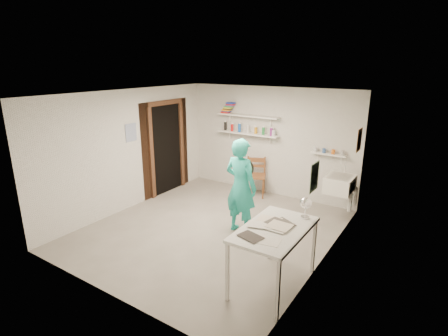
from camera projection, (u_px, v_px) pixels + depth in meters
The scene contains 27 objects.
floor at pixel (212, 229), 6.31m from camera, with size 4.00×4.50×0.02m, color slate.
ceiling at pixel (210, 93), 5.62m from camera, with size 4.00×4.50×0.02m, color silver.
wall_back at pixel (270, 141), 7.77m from camera, with size 4.00×0.02×2.40m, color silver.
wall_front at pixel (102, 210), 4.16m from camera, with size 4.00×0.02×2.40m, color silver.
wall_left at pixel (130, 150), 7.02m from camera, with size 0.02×4.50×2.40m, color silver.
wall_right at pixel (328, 187), 4.91m from camera, with size 0.02×4.50×2.40m, color silver.
doorway_recess at pixel (166, 149), 7.91m from camera, with size 0.02×0.90×2.00m, color black.
corridor_box at pixel (144, 143), 8.27m from camera, with size 1.40×1.50×2.10m, color brown.
door_lintel at pixel (165, 103), 7.59m from camera, with size 0.06×1.05×0.10m, color brown.
door_jamb_near at pixel (151, 154), 7.50m from camera, with size 0.06×0.10×2.00m, color brown.
door_jamb_far at pixel (181, 145), 8.30m from camera, with size 0.06×0.10×2.00m, color brown.
shelf_lower at pixel (247, 133), 7.89m from camera, with size 1.50×0.22×0.03m, color white.
shelf_upper at pixel (248, 116), 7.77m from camera, with size 1.50×0.22×0.03m, color white.
ledge_shelf at pixel (328, 154), 7.02m from camera, with size 0.70×0.14×0.03m, color white.
poster_left at pixel (131, 132), 6.95m from camera, with size 0.01×0.28×0.36m, color #334C7F.
poster_right_a at pixel (359, 140), 6.26m from camera, with size 0.01×0.34×0.42m, color #995933.
poster_right_b at pixel (314, 177), 4.39m from camera, with size 0.01×0.30×0.38m, color #3F724C.
belfast_sink at pixel (340, 184), 6.55m from camera, with size 0.48×0.60×0.30m, color white.
man at pixel (241, 187), 5.98m from camera, with size 0.62×0.40×1.69m, color #27C3B2.
wall_clock at pixel (246, 168), 6.09m from camera, with size 0.30×0.30×0.04m, color beige.
wooden_chair at pixel (255, 176), 7.77m from camera, with size 0.44×0.41×0.93m, color brown.
work_table at pixel (273, 257), 4.60m from camera, with size 0.76×1.27×0.85m, color silver.
desk_lamp at pixel (306, 203), 4.71m from camera, with size 0.16×0.16×0.16m, color white.
spray_cans at pixel (248, 129), 7.86m from camera, with size 1.26×0.06×0.17m.
book_stack at pixel (228, 108), 8.01m from camera, with size 0.34×0.14×0.25m.
ledge_pots at pixel (329, 151), 7.00m from camera, with size 0.48×0.07×0.09m.
papers at pixel (275, 227), 4.47m from camera, with size 0.30×0.22×0.03m.
Camera 1 is at (3.33, -4.67, 2.87)m, focal length 28.00 mm.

